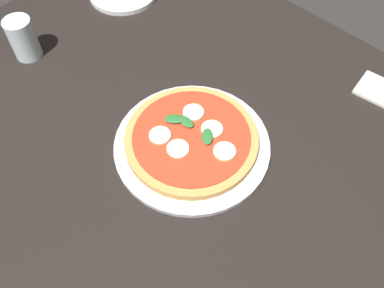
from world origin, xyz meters
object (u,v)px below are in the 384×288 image
at_px(serving_tray, 192,145).
at_px(napkin, 384,93).
at_px(dining_table, 201,158).
at_px(pizza, 191,138).
at_px(glass_cup, 23,38).

bearing_deg(serving_tray, napkin, 62.89).
height_order(dining_table, pizza, pizza).
xyz_separation_m(dining_table, serving_tray, (0.00, -0.03, 0.09)).
xyz_separation_m(pizza, napkin, (0.23, 0.44, -0.02)).
xyz_separation_m(pizza, glass_cup, (-0.52, -0.09, 0.03)).
bearing_deg(dining_table, pizza, -100.15).
bearing_deg(dining_table, napkin, 61.10).
relative_size(napkin, glass_cup, 1.18).
bearing_deg(serving_tray, pizza, 146.49).
relative_size(pizza, napkin, 2.30).
relative_size(serving_tray, pizza, 1.17).
relative_size(serving_tray, glass_cup, 3.20).
distance_m(serving_tray, glass_cup, 0.53).
xyz_separation_m(dining_table, glass_cup, (-0.52, -0.12, 0.14)).
distance_m(serving_tray, pizza, 0.02).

